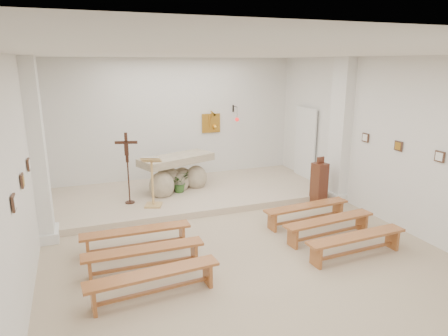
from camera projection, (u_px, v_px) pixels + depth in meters
name	position (u px, v px, depth m)	size (l,w,h in m)	color
ground	(246.00, 255.00, 7.22)	(7.00, 10.00, 0.00)	tan
wall_left	(19.00, 183.00, 5.58)	(0.02, 10.00, 3.50)	silver
wall_right	(407.00, 146.00, 7.96)	(0.02, 10.00, 3.50)	silver
wall_back	(176.00, 121.00, 11.28)	(7.00, 0.02, 3.50)	silver
ceiling	(249.00, 55.00, 6.32)	(7.00, 10.00, 0.02)	silver
sanctuary_platform	(192.00, 193.00, 10.37)	(6.98, 3.00, 0.15)	#C3B196
pilaster_left	(38.00, 152.00, 7.43)	(0.26, 0.55, 3.50)	white
pilaster_right	(340.00, 131.00, 9.73)	(0.26, 0.55, 3.50)	white
gold_wall_relief	(211.00, 123.00, 11.64)	(0.55, 0.04, 0.55)	gold
sanctuary_lamp	(237.00, 118.00, 11.61)	(0.11, 0.36, 0.44)	black
station_frame_left_front	(14.00, 203.00, 4.87)	(0.03, 0.20, 0.20)	#462C1F
station_frame_left_mid	(22.00, 181.00, 5.77)	(0.03, 0.20, 0.20)	#462C1F
station_frame_left_rear	(29.00, 165.00, 6.68)	(0.03, 0.20, 0.20)	#462C1F
station_frame_right_front	(440.00, 157.00, 7.24)	(0.03, 0.20, 0.20)	#462C1F
station_frame_right_mid	(398.00, 146.00, 8.14)	(0.03, 0.20, 0.20)	#462C1F
station_frame_right_rear	(365.00, 138.00, 9.05)	(0.03, 0.20, 0.20)	#462C1F
radiator_left	(46.00, 214.00, 8.42)	(0.10, 0.85, 0.52)	silver
radiator_right	(322.00, 181.00, 10.76)	(0.10, 0.85, 0.52)	silver
altar	(176.00, 176.00, 10.30)	(2.07, 1.39, 1.00)	#BDAD90
lectern	(152.00, 181.00, 9.08)	(0.52, 0.48, 1.21)	tan
crucifix_stand	(127.00, 163.00, 9.19)	(0.50, 0.22, 1.68)	#331B10
potted_plant	(179.00, 182.00, 10.19)	(0.48, 0.41, 0.53)	#2F5723
donation_pedestal	(319.00, 183.00, 9.76)	(0.36, 0.36, 1.17)	#4E2816
bench_left_front	(136.00, 235.00, 7.32)	(1.99, 0.35, 0.42)	#AB6431
bench_right_front	(307.00, 210.00, 8.55)	(2.01, 0.47, 0.42)	#AB6431
bench_left_second	(144.00, 254.00, 6.58)	(1.99, 0.34, 0.42)	#AB6431
bench_right_second	(329.00, 224.00, 7.82)	(2.01, 0.49, 0.42)	#AB6431
bench_left_third	(154.00, 279.00, 5.84)	(2.01, 0.47, 0.42)	#AB6431
bench_right_third	(356.00, 241.00, 7.08)	(2.00, 0.41, 0.42)	#AB6431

